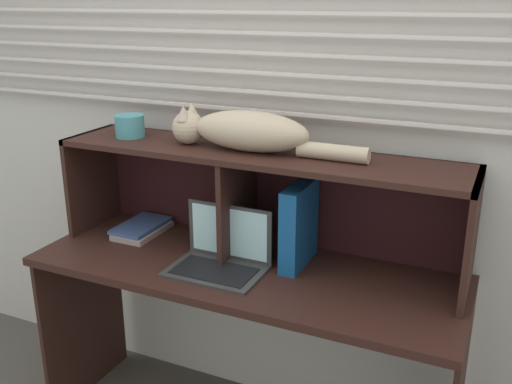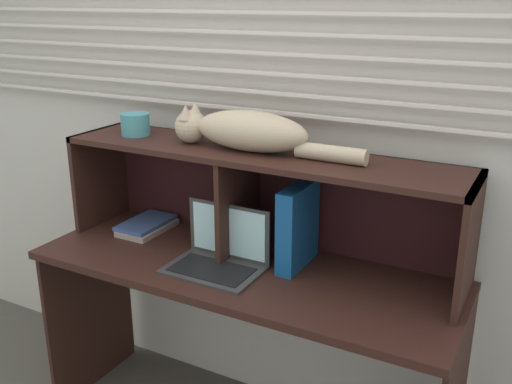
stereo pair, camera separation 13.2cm
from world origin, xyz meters
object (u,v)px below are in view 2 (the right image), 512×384
binder_upright (298,226)px  book_stack (147,226)px  small_basket (135,124)px  laptop (219,255)px  cat (245,131)px

binder_upright → book_stack: bearing=179.8°
binder_upright → small_basket: (-0.72, 0.00, 0.30)m
laptop → book_stack: laptop is taller
cat → small_basket: cat is taller
laptop → binder_upright: bearing=32.3°
laptop → binder_upright: (0.24, 0.15, 0.11)m
book_stack → small_basket: size_ratio=2.23×
laptop → binder_upright: binder_upright is taller
small_basket → laptop: bearing=-17.8°
cat → book_stack: cat is taller
cat → small_basket: 0.50m
small_basket → binder_upright: bearing=0.0°
cat → small_basket: (-0.50, 0.00, -0.03)m
binder_upright → cat: bearing=-180.0°
laptop → small_basket: (-0.48, 0.15, 0.40)m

